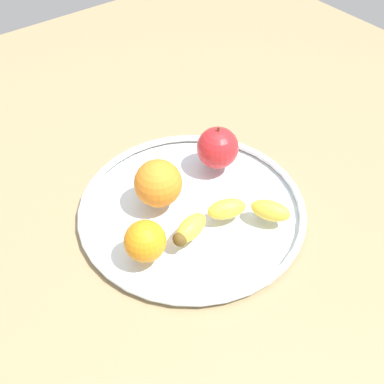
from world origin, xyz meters
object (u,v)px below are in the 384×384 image
at_px(banana, 227,217).
at_px(orange_front_right, 158,183).
at_px(fruit_bowl, 192,208).
at_px(apple, 218,148).
at_px(orange_back_left, 145,241).

height_order(banana, orange_front_right, orange_front_right).
bearing_deg(fruit_bowl, orange_front_right, -48.39).
relative_size(apple, orange_front_right, 1.04).
bearing_deg(apple, orange_front_right, 5.18).
xyz_separation_m(apple, orange_front_right, (0.14, 0.01, 0.00)).
height_order(fruit_bowl, apple, apple).
distance_m(fruit_bowl, orange_front_right, 0.07).
relative_size(banana, orange_back_left, 3.05).
relative_size(apple, orange_back_left, 1.30).
distance_m(orange_back_left, orange_front_right, 0.12).
bearing_deg(banana, apple, -101.63).
height_order(fruit_bowl, banana, banana).
height_order(banana, orange_back_left, orange_back_left).
height_order(apple, orange_front_right, apple).
relative_size(banana, orange_front_right, 2.45).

